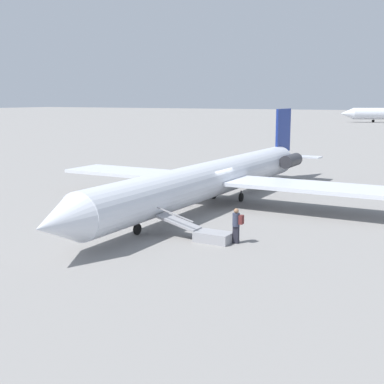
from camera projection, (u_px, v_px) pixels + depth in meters
name	position (u px, v px, depth m)	size (l,w,h in m)	color
ground_plane	(210.00, 206.00, 34.94)	(600.00, 600.00, 0.00)	gray
airplane_main	(217.00, 177.00, 35.40)	(31.29, 23.93, 6.10)	silver
boarding_stairs	(206.00, 234.00, 26.47)	(1.11, 4.02, 1.58)	#99999E
passenger	(237.00, 223.00, 25.91)	(0.36, 0.54, 1.74)	#23232D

